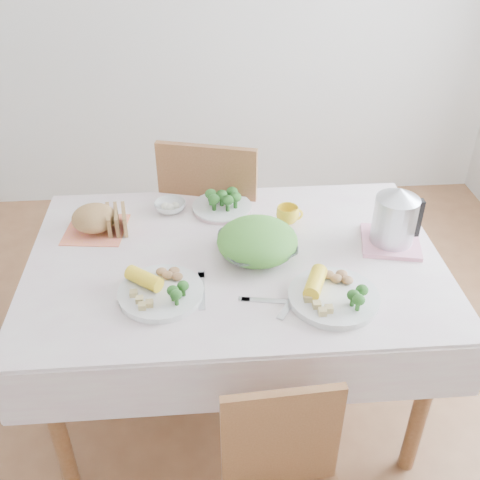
{
  "coord_description": "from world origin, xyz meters",
  "views": [
    {
      "loc": [
        -0.11,
        -1.65,
        1.97
      ],
      "look_at": [
        0.02,
        0.02,
        0.82
      ],
      "focal_mm": 42.0,
      "sensor_mm": 36.0,
      "label": 1
    }
  ],
  "objects": [
    {
      "name": "dinner_plate_left",
      "position": [
        -0.26,
        -0.2,
        0.77
      ],
      "size": [
        0.39,
        0.39,
        0.02
      ],
      "primitive_type": "cylinder",
      "rotation": [
        0.0,
        0.0,
        0.54
      ],
      "color": "white",
      "rests_on": "tablecloth"
    },
    {
      "name": "floor",
      "position": [
        0.0,
        0.0,
        0.0
      ],
      "size": [
        3.6,
        3.6,
        0.0
      ],
      "primitive_type": "plane",
      "color": "brown",
      "rests_on": "ground"
    },
    {
      "name": "dinner_plate_right",
      "position": [
        0.31,
        -0.27,
        0.77
      ],
      "size": [
        0.43,
        0.43,
        0.03
      ],
      "primitive_type": "cylinder",
      "rotation": [
        0.0,
        0.0,
        -0.74
      ],
      "color": "white",
      "rests_on": "tablecloth"
    },
    {
      "name": "chair_far",
      "position": [
        -0.03,
        0.65,
        0.47
      ],
      "size": [
        0.55,
        0.55,
        0.99
      ],
      "primitive_type": "cube",
      "rotation": [
        0.0,
        0.0,
        2.87
      ],
      "color": "brown",
      "rests_on": "floor"
    },
    {
      "name": "electric_kettle",
      "position": [
        0.59,
        0.04,
        0.88
      ],
      "size": [
        0.2,
        0.2,
        0.22
      ],
      "primitive_type": "cylinder",
      "rotation": [
        0.0,
        0.0,
        0.3
      ],
      "color": "#B2B5BA",
      "rests_on": "pink_tray"
    },
    {
      "name": "pink_tray",
      "position": [
        0.59,
        0.04,
        0.77
      ],
      "size": [
        0.25,
        0.25,
        0.02
      ],
      "primitive_type": "cube",
      "rotation": [
        0.0,
        0.0,
        -0.21
      ],
      "color": "pink",
      "rests_on": "tablecloth"
    },
    {
      "name": "fork_left",
      "position": [
        -0.13,
        -0.19,
        0.76
      ],
      "size": [
        0.02,
        0.2,
        0.0
      ],
      "primitive_type": "cube",
      "rotation": [
        0.0,
        0.0,
        -0.01
      ],
      "color": "silver",
      "rests_on": "tablecloth"
    },
    {
      "name": "fruit_bowl",
      "position": [
        -0.24,
        0.34,
        0.78
      ],
      "size": [
        0.15,
        0.15,
        0.04
      ],
      "primitive_type": "imported",
      "rotation": [
        0.0,
        0.0,
        0.19
      ],
      "color": "white",
      "rests_on": "tablecloth"
    },
    {
      "name": "bread_loaf",
      "position": [
        -0.53,
        0.22,
        0.82
      ],
      "size": [
        0.18,
        0.17,
        0.1
      ],
      "primitive_type": "ellipsoid",
      "rotation": [
        0.0,
        0.0,
        -0.05
      ],
      "color": "brown",
      "rests_on": "napkin"
    },
    {
      "name": "knife",
      "position": [
        0.09,
        -0.26,
        0.76
      ],
      "size": [
        0.18,
        0.05,
        0.0
      ],
      "primitive_type": "cube",
      "rotation": [
        0.0,
        0.0,
        1.4
      ],
      "color": "silver",
      "rests_on": "tablecloth"
    },
    {
      "name": "salad_bowl",
      "position": [
        0.08,
        -0.0,
        0.8
      ],
      "size": [
        0.33,
        0.33,
        0.07
      ],
      "primitive_type": "imported",
      "rotation": [
        0.0,
        0.0,
        0.2
      ],
      "color": "white",
      "rests_on": "tablecloth"
    },
    {
      "name": "dining_table",
      "position": [
        0.0,
        0.0,
        0.38
      ],
      "size": [
        1.4,
        0.9,
        0.75
      ],
      "primitive_type": "cube",
      "color": "brown",
      "rests_on": "floor"
    },
    {
      "name": "broccoli_plate",
      "position": [
        -0.03,
        0.33,
        0.77
      ],
      "size": [
        0.27,
        0.27,
        0.02
      ],
      "primitive_type": "cylinder",
      "rotation": [
        0.0,
        0.0,
        0.12
      ],
      "color": "beige",
      "rests_on": "tablecloth"
    },
    {
      "name": "fork_right",
      "position": [
        0.17,
        -0.26,
        0.76
      ],
      "size": [
        0.13,
        0.19,
        0.0
      ],
      "primitive_type": "cube",
      "rotation": [
        0.0,
        0.0,
        -0.56
      ],
      "color": "silver",
      "rests_on": "tablecloth"
    },
    {
      "name": "yellow_mug",
      "position": [
        0.22,
        0.21,
        0.8
      ],
      "size": [
        0.09,
        0.09,
        0.07
      ],
      "primitive_type": "imported",
      "rotation": [
        0.0,
        0.0,
        0.02
      ],
      "color": "yellow",
      "rests_on": "tablecloth"
    },
    {
      "name": "napkin",
      "position": [
        -0.53,
        0.22,
        0.76
      ],
      "size": [
        0.25,
        0.25,
        0.0
      ],
      "primitive_type": "cube",
      "rotation": [
        0.0,
        0.0,
        -0.11
      ],
      "color": "#EA7553",
      "rests_on": "tablecloth"
    },
    {
      "name": "tablecloth",
      "position": [
        0.0,
        0.0,
        0.76
      ],
      "size": [
        1.5,
        1.0,
        0.01
      ],
      "primitive_type": "cube",
      "color": "silver",
      "rests_on": "dining_table"
    }
  ]
}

